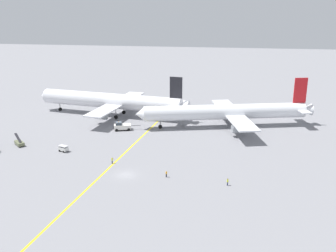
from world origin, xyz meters
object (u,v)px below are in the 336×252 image
Objects in this scene: airliner_being_pushed at (227,112)px; ground_crew_wing_walker_right at (112,160)px; pushback_tug at (122,126)px; ground_crew_ramp_agent_by_cones at (228,182)px; ground_crew_marshaller_foreground at (166,174)px; airliner_at_gate_left at (111,101)px; gse_baggage_cart_near_cluster at (63,149)px; gse_belt_loader_portside at (19,143)px.

ground_crew_wing_walker_right is at bearing -127.36° from airliner_being_pushed.
pushback_tug reaches higher than ground_crew_ramp_agent_by_cones.
pushback_tug is 28.03m from ground_crew_wing_walker_right.
ground_crew_ramp_agent_by_cones is at bearing -8.43° from ground_crew_marshaller_foreground.
airliner_at_gate_left is 57.40m from ground_crew_marshaller_foreground.
ground_crew_wing_walker_right is (-29.48, 7.93, 0.00)m from ground_crew_ramp_agent_by_cones.
ground_crew_wing_walker_right is (-15.12, 5.80, 0.07)m from ground_crew_marshaller_foreground.
airliner_being_pushed reaches higher than airliner_at_gate_left.
ground_crew_ramp_agent_by_cones reaches higher than ground_crew_wing_walker_right.
pushback_tug is at bearing 63.43° from gse_baggage_cart_near_cluster.
airliner_at_gate_left reaches higher than gse_baggage_cart_near_cluster.
pushback_tug is (8.46, -16.08, -4.23)m from airliner_at_gate_left.
airliner_at_gate_left is 34.30× the size of ground_crew_ramp_agent_by_cones.
ground_crew_ramp_agent_by_cones is (34.76, -35.45, -0.40)m from pushback_tug.
ground_crew_marshaller_foreground is at bearing -59.71° from airliner_at_gate_left.
airliner_being_pushed reaches higher than ground_crew_ramp_agent_by_cones.
airliner_at_gate_left reaches higher than ground_crew_wing_walker_right.
gse_belt_loader_portside reaches higher than ground_crew_marshaller_foreground.
airliner_being_pushed is 65.49m from gse_belt_loader_portside.
ground_crew_ramp_agent_by_cones is at bearing -45.56° from pushback_tug.
ground_crew_wing_walker_right reaches higher than ground_crew_marshaller_foreground.
gse_belt_loader_portside is at bearing 162.60° from ground_crew_marshaller_foreground.
airliner_being_pushed is 44.89m from ground_crew_marshaller_foreground.
airliner_being_pushed is at bearing -9.02° from airliner_at_gate_left.
ground_crew_wing_walker_right is at bearing 164.95° from ground_crew_ramp_agent_by_cones.
ground_crew_marshaller_foreground is 0.93× the size of ground_crew_ramp_agent_by_cones.
pushback_tug is (-33.48, -9.42, -3.74)m from airliner_being_pushed.
ground_crew_ramp_agent_by_cones reaches higher than gse_baggage_cart_near_cluster.
airliner_at_gate_left is 18.65m from pushback_tug.
gse_belt_loader_portside is at bearing -154.24° from airliner_being_pushed.
ground_crew_wing_walker_right is (-28.20, -36.94, -4.14)m from airliner_being_pushed.
ground_crew_ramp_agent_by_cones is at bearing -15.32° from gse_belt_loader_portside.
airliner_being_pushed is 34.98m from pushback_tug.
ground_crew_wing_walker_right reaches higher than gse_baggage_cart_near_cluster.
ground_crew_ramp_agent_by_cones is (45.50, -13.99, 0.04)m from gse_baggage_cart_near_cluster.
airliner_being_pushed reaches higher than ground_crew_marshaller_foreground.
airliner_at_gate_left is at bearing 64.24° from gse_belt_loader_portside.
airliner_at_gate_left is 6.85× the size of pushback_tug.
ground_crew_wing_walker_right is (5.28, -27.52, -0.39)m from pushback_tug.
gse_baggage_cart_near_cluster is (-2.28, -37.54, -4.67)m from airliner_at_gate_left.
pushback_tug is 5.01× the size of ground_crew_ramp_agent_by_cones.
ground_crew_marshaller_foreground is (20.40, -33.32, -0.46)m from pushback_tug.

